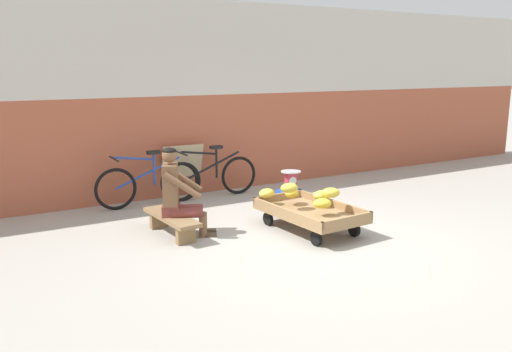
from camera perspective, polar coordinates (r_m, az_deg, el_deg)
name	(u,v)px	position (r m, az deg, el deg)	size (l,w,h in m)	color
ground_plane	(317,242)	(6.63, 6.62, -7.08)	(80.00, 80.00, 0.00)	#A39E93
back_wall	(206,98)	(9.08, -5.45, 8.33)	(16.00, 0.30, 3.18)	#A35138
banana_cart	(310,213)	(6.99, 5.82, -3.99)	(0.94, 1.50, 0.36)	#99754C
banana_pile	(303,194)	(7.03, 5.11, -1.97)	(0.85, 1.05, 0.26)	yellow
low_bench	(172,220)	(6.86, -9.07, -4.74)	(0.39, 1.12, 0.27)	olive
vendor_seated	(178,192)	(6.76, -8.43, -1.74)	(0.74, 0.63, 1.14)	brown
plastic_crate	(290,200)	(8.00, 3.73, -2.57)	(0.36, 0.28, 0.30)	#234CA8
weighing_scale	(291,180)	(7.93, 3.77, -0.46)	(0.30, 0.30, 0.29)	#28282D
bicycle_near_left	(148,183)	(8.33, -11.53, -0.78)	(1.66, 0.48, 0.86)	black
bicycle_far_left	(211,176)	(8.70, -4.88, -0.05)	(1.66, 0.48, 0.86)	black
sign_board	(181,170)	(8.86, -8.04, 0.61)	(0.70, 0.28, 0.87)	#C6B289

